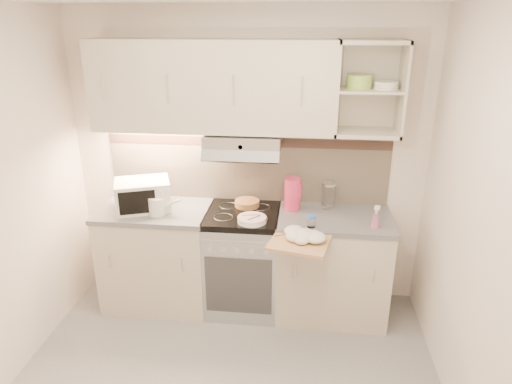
# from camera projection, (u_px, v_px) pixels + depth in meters

# --- Properties ---
(room_shell) EXTENTS (3.04, 2.84, 2.52)m
(room_shell) POSITION_uv_depth(u_px,v_px,m) (226.00, 151.00, 2.81)
(room_shell) COLOR silver
(room_shell) RESTS_ON ground
(base_cabinet_left) EXTENTS (0.90, 0.60, 0.86)m
(base_cabinet_left) POSITION_uv_depth(u_px,v_px,m) (159.00, 258.00, 4.00)
(base_cabinet_left) COLOR beige
(base_cabinet_left) RESTS_ON ground
(worktop_left) EXTENTS (0.92, 0.62, 0.04)m
(worktop_left) POSITION_uv_depth(u_px,v_px,m) (155.00, 211.00, 3.83)
(worktop_left) COLOR slate
(worktop_left) RESTS_ON base_cabinet_left
(base_cabinet_right) EXTENTS (0.90, 0.60, 0.86)m
(base_cabinet_right) POSITION_uv_depth(u_px,v_px,m) (331.00, 267.00, 3.84)
(base_cabinet_right) COLOR beige
(base_cabinet_right) RESTS_ON ground
(worktop_right) EXTENTS (0.92, 0.62, 0.04)m
(worktop_right) POSITION_uv_depth(u_px,v_px,m) (335.00, 219.00, 3.68)
(worktop_right) COLOR slate
(worktop_right) RESTS_ON base_cabinet_right
(electric_range) EXTENTS (0.60, 0.60, 0.90)m
(electric_range) POSITION_uv_depth(u_px,v_px,m) (243.00, 260.00, 3.91)
(electric_range) COLOR #B7B7BC
(electric_range) RESTS_ON ground
(microwave) EXTENTS (0.52, 0.46, 0.25)m
(microwave) POSITION_uv_depth(u_px,v_px,m) (143.00, 195.00, 3.78)
(microwave) COLOR white
(microwave) RESTS_ON worktop_left
(watering_can) EXTENTS (0.27, 0.14, 0.23)m
(watering_can) POSITION_uv_depth(u_px,v_px,m) (158.00, 205.00, 3.68)
(watering_can) COLOR white
(watering_can) RESTS_ON worktop_left
(plate_stack) EXTENTS (0.23, 0.23, 0.05)m
(plate_stack) POSITION_uv_depth(u_px,v_px,m) (252.00, 219.00, 3.56)
(plate_stack) COLOR white
(plate_stack) RESTS_ON electric_range
(bread_loaf) EXTENTS (0.21, 0.21, 0.05)m
(bread_loaf) POSITION_uv_depth(u_px,v_px,m) (247.00, 203.00, 3.86)
(bread_loaf) COLOR #A1773C
(bread_loaf) RESTS_ON electric_range
(pink_pitcher) EXTENTS (0.15, 0.14, 0.27)m
(pink_pitcher) POSITION_uv_depth(u_px,v_px,m) (292.00, 194.00, 3.76)
(pink_pitcher) COLOR #D72D59
(pink_pitcher) RESTS_ON worktop_right
(glass_jar) EXTENTS (0.12, 0.12, 0.22)m
(glass_jar) POSITION_uv_depth(u_px,v_px,m) (328.00, 195.00, 3.80)
(glass_jar) COLOR white
(glass_jar) RESTS_ON worktop_right
(spice_jar) EXTENTS (0.07, 0.07, 0.10)m
(spice_jar) POSITION_uv_depth(u_px,v_px,m) (311.00, 221.00, 3.47)
(spice_jar) COLOR white
(spice_jar) RESTS_ON worktop_right
(spray_bottle) EXTENTS (0.07, 0.07, 0.19)m
(spray_bottle) POSITION_uv_depth(u_px,v_px,m) (376.00, 218.00, 3.46)
(spray_bottle) COLOR #FF9ACB
(spray_bottle) RESTS_ON worktop_right
(cutting_board) EXTENTS (0.49, 0.45, 0.02)m
(cutting_board) POSITION_uv_depth(u_px,v_px,m) (300.00, 242.00, 3.32)
(cutting_board) COLOR tan
(cutting_board) RESTS_ON base_cabinet_right
(dish_towel) EXTENTS (0.34, 0.30, 0.08)m
(dish_towel) POSITION_uv_depth(u_px,v_px,m) (303.00, 235.00, 3.30)
(dish_towel) COLOR silver
(dish_towel) RESTS_ON cutting_board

